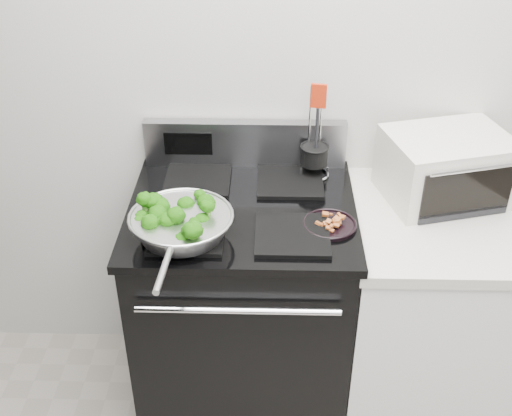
{
  "coord_description": "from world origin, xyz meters",
  "views": [
    {
      "loc": [
        -0.21,
        -0.45,
        2.16
      ],
      "look_at": [
        -0.25,
        1.36,
        0.98
      ],
      "focal_mm": 45.0,
      "sensor_mm": 36.0,
      "label": 1
    }
  ],
  "objects_px": {
    "utensil_holder": "(314,160)",
    "bacon_plate": "(330,222)",
    "toaster_oven": "(446,167)",
    "gas_range": "(243,307)",
    "skillet": "(181,224)"
  },
  "relations": [
    {
      "from": "utensil_holder",
      "to": "skillet",
      "type": "bearing_deg",
      "value": -128.1
    },
    {
      "from": "bacon_plate",
      "to": "toaster_oven",
      "type": "bearing_deg",
      "value": 30.6
    },
    {
      "from": "skillet",
      "to": "utensil_holder",
      "type": "xyz_separation_m",
      "value": [
        0.44,
        0.41,
        0.01
      ]
    },
    {
      "from": "gas_range",
      "to": "bacon_plate",
      "type": "distance_m",
      "value": 0.57
    },
    {
      "from": "bacon_plate",
      "to": "utensil_holder",
      "type": "bearing_deg",
      "value": 96.3
    },
    {
      "from": "bacon_plate",
      "to": "skillet",
      "type": "bearing_deg",
      "value": -171.23
    },
    {
      "from": "skillet",
      "to": "toaster_oven",
      "type": "height_order",
      "value": "toaster_oven"
    },
    {
      "from": "utensil_holder",
      "to": "bacon_plate",
      "type": "bearing_deg",
      "value": -74.58
    },
    {
      "from": "gas_range",
      "to": "skillet",
      "type": "bearing_deg",
      "value": -134.72
    },
    {
      "from": "bacon_plate",
      "to": "toaster_oven",
      "type": "height_order",
      "value": "toaster_oven"
    },
    {
      "from": "gas_range",
      "to": "utensil_holder",
      "type": "distance_m",
      "value": 0.63
    },
    {
      "from": "gas_range",
      "to": "bacon_plate",
      "type": "bearing_deg",
      "value": -20.92
    },
    {
      "from": "skillet",
      "to": "bacon_plate",
      "type": "height_order",
      "value": "skillet"
    },
    {
      "from": "skillet",
      "to": "toaster_oven",
      "type": "relative_size",
      "value": 1.11
    },
    {
      "from": "toaster_oven",
      "to": "bacon_plate",
      "type": "bearing_deg",
      "value": -164.58
    }
  ]
}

